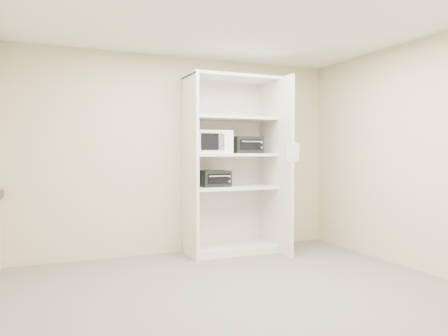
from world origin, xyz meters
name	(u,v)px	position (x,y,z in m)	size (l,w,h in m)	color
floor	(244,295)	(0.00, 0.00, 0.00)	(4.50, 4.00, 0.01)	#656257
ceiling	(244,14)	(0.00, 0.00, 2.70)	(4.50, 4.00, 0.01)	white
wall_back	(182,155)	(0.00, 2.00, 1.35)	(4.50, 0.02, 2.70)	#C2B994
wall_front	(403,158)	(0.00, -2.00, 1.35)	(4.50, 0.02, 2.70)	#C2B994
wall_right	(419,155)	(2.25, 0.00, 1.35)	(0.02, 4.00, 2.70)	#C2B994
shelving_unit	(234,171)	(0.67, 1.70, 1.13)	(1.24, 0.92, 2.42)	white
microwave	(211,142)	(0.32, 1.72, 1.52)	(0.51, 0.39, 0.31)	white
toaster_oven_upper	(246,145)	(0.82, 1.66, 1.49)	(0.40, 0.30, 0.23)	black
toaster_oven_lower	(214,179)	(0.37, 1.70, 1.03)	(0.39, 0.30, 0.22)	black
paper_sign	(293,152)	(1.22, 1.07, 1.38)	(0.19, 0.01, 0.24)	white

